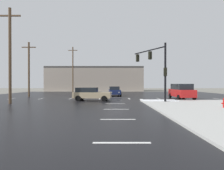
# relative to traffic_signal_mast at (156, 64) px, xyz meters

# --- Properties ---
(ground_plane) EXTENTS (120.00, 120.00, 0.00)m
(ground_plane) POSITION_rel_traffic_signal_mast_xyz_m (-4.72, 3.60, -4.37)
(ground_plane) COLOR slate
(road_asphalt) EXTENTS (44.00, 44.00, 0.02)m
(road_asphalt) POSITION_rel_traffic_signal_mast_xyz_m (-4.72, 3.60, -4.36)
(road_asphalt) COLOR black
(road_asphalt) RESTS_ON ground_plane
(snow_strip_curbside) EXTENTS (4.00, 1.60, 0.06)m
(snow_strip_curbside) POSITION_rel_traffic_signal_mast_xyz_m (0.28, -0.40, -4.20)
(snow_strip_curbside) COLOR white
(snow_strip_curbside) RESTS_ON sidewalk_corner
(lane_markings) EXTENTS (36.15, 36.15, 0.01)m
(lane_markings) POSITION_rel_traffic_signal_mast_xyz_m (-3.51, 2.22, -4.35)
(lane_markings) COLOR silver
(lane_markings) RESTS_ON road_asphalt
(traffic_signal_mast) EXTENTS (2.84, 4.99, 6.36)m
(traffic_signal_mast) POSITION_rel_traffic_signal_mast_xyz_m (0.00, 0.00, 0.00)
(traffic_signal_mast) COLOR black
(traffic_signal_mast) RESTS_ON sidewalk_corner
(strip_building_background) EXTENTS (27.07, 8.00, 6.87)m
(strip_building_background) POSITION_rel_traffic_signal_mast_xyz_m (-10.00, 31.28, -0.94)
(strip_building_background) COLOR gray
(strip_building_background) RESTS_ON ground_plane
(sedan_tan) EXTENTS (4.64, 2.29, 1.58)m
(sedan_tan) POSITION_rel_traffic_signal_mast_xyz_m (-7.61, 0.95, -3.52)
(sedan_tan) COLOR tan
(sedan_tan) RESTS_ON road_asphalt
(sedan_navy) EXTENTS (2.21, 4.61, 1.58)m
(sedan_navy) POSITION_rel_traffic_signal_mast_xyz_m (-4.66, 9.60, -3.52)
(sedan_navy) COLOR #141E47
(sedan_navy) RESTS_ON road_asphalt
(suv_red) EXTENTS (2.18, 4.84, 2.03)m
(suv_red) POSITION_rel_traffic_signal_mast_xyz_m (4.25, 3.22, -3.28)
(suv_red) COLOR #B21919
(suv_red) RESTS_ON road_asphalt
(utility_pole_mid) EXTENTS (2.20, 0.28, 9.82)m
(utility_pole_mid) POSITION_rel_traffic_signal_mast_xyz_m (-15.51, -2.34, 0.75)
(utility_pole_mid) COLOR brown
(utility_pole_mid) RESTS_ON ground_plane
(utility_pole_far) EXTENTS (2.20, 0.28, 8.66)m
(utility_pole_far) POSITION_rel_traffic_signal_mast_xyz_m (-18.28, 7.66, 0.17)
(utility_pole_far) COLOR brown
(utility_pole_far) RESTS_ON ground_plane
(utility_pole_distant) EXTENTS (2.20, 0.28, 10.90)m
(utility_pole_distant) POSITION_rel_traffic_signal_mast_xyz_m (-14.47, 22.04, 1.30)
(utility_pole_distant) COLOR brown
(utility_pole_distant) RESTS_ON ground_plane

